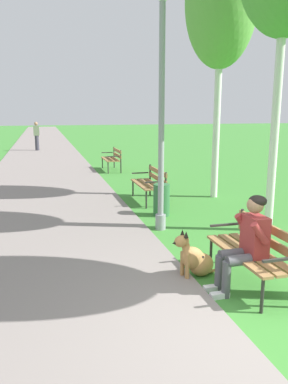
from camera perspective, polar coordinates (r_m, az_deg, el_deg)
name	(u,v)px	position (r m, az deg, el deg)	size (l,w,h in m)	color
ground_plane	(280,335)	(4.43, 19.60, -19.49)	(120.00, 120.00, 0.00)	#3D8433
paved_path	(43,144)	(27.16, -14.86, 6.89)	(3.78, 60.00, 0.04)	gray
park_bench_near	(255,248)	(5.25, 16.25, -8.01)	(0.55, 1.50, 0.85)	olive
park_bench_mid	(151,182)	(9.66, 0.99, 1.57)	(0.55, 1.50, 0.85)	olive
park_bench_far	(113,157)	(14.77, -4.71, 5.18)	(0.55, 1.50, 0.85)	olive
person_seated_on_near_bench	(247,240)	(4.98, 15.10, -6.98)	(0.74, 0.49, 1.25)	#4C4C51
dog_shepherd	(195,259)	(5.40, 7.70, -9.91)	(0.82, 0.37, 0.71)	#B27F47
lamp_post_near	(162,109)	(7.15, 2.64, 12.21)	(0.24, 0.24, 4.43)	gray
birch_tree_third	(221,2)	(10.51, 11.47, 26.00)	(1.76, 1.83, 6.47)	silver
litter_bin	(162,200)	(8.39, 2.63, -1.18)	(0.36, 0.36, 0.70)	#2D6638
pedestrian_distant	(37,136)	(22.85, -15.74, 8.02)	(0.32, 0.22, 1.65)	#383842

